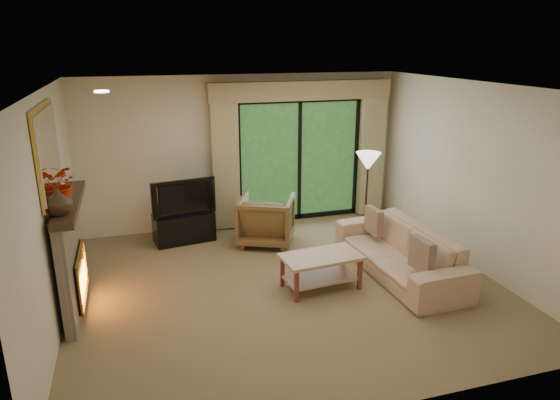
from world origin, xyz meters
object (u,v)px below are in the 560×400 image
object	(u,v)px
media_console	(184,227)
armchair	(266,220)
sofa	(399,251)
coffee_table	(321,272)

from	to	relation	value
media_console	armchair	bearing A→B (deg)	-28.46
armchair	sofa	distance (m)	2.19
sofa	armchair	bearing A→B (deg)	-139.76
media_console	coffee_table	distance (m)	2.64
sofa	media_console	bearing A→B (deg)	-129.33
media_console	armchair	world-z (taller)	armchair
armchair	sofa	bearing A→B (deg)	156.94
media_console	coffee_table	world-z (taller)	media_console
armchair	sofa	world-z (taller)	armchair
armchair	coffee_table	xyz separation A→B (m)	(0.28, -1.70, -0.16)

